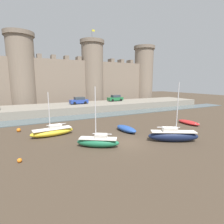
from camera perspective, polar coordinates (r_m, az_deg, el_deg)
name	(u,v)px	position (r m, az deg, el deg)	size (l,w,h in m)	color
ground_plane	(126,143)	(19.58, 4.69, -9.91)	(160.00, 160.00, 0.00)	#423528
water_channel	(82,117)	(33.64, -9.71, -1.55)	(80.00, 4.50, 0.10)	#47565B
quay_road	(72,108)	(40.40, -12.85, 1.29)	(68.63, 10.00, 1.56)	gray
castle	(61,76)	(51.15, -16.43, 11.18)	(63.70, 7.07, 21.52)	#7A6B5B
sailboat_midflat_left	(53,131)	(22.88, -18.79, -6.03)	(5.28, 1.90, 5.40)	yellow
rowboat_near_channel_left	(126,129)	(23.53, 4.64, -5.46)	(1.83, 3.83, 0.80)	#234793
rowboat_midflat_centre	(189,122)	(30.11, 23.73, -3.09)	(1.53, 3.79, 0.58)	red
sailboat_near_channel_right	(173,136)	(20.79, 19.28, -7.27)	(5.46, 3.85, 6.57)	#141E3D
sailboat_foreground_centre	(98,142)	(18.13, -4.53, -9.60)	(4.30, 3.39, 6.15)	#1E6B47
mooring_buoy_near_channel	(20,160)	(16.82, -27.96, -13.79)	(0.37, 0.37, 0.37)	orange
mooring_buoy_near_shore	(19,130)	(26.50, -28.19, -5.22)	(0.52, 0.52, 0.52)	orange
car_quay_east	(115,98)	(46.46, 1.10, 4.55)	(4.17, 2.01, 1.62)	#1E6638
car_quay_centre_west	(79,101)	(40.97, -10.73, 3.68)	(4.17, 2.01, 1.62)	#263F99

